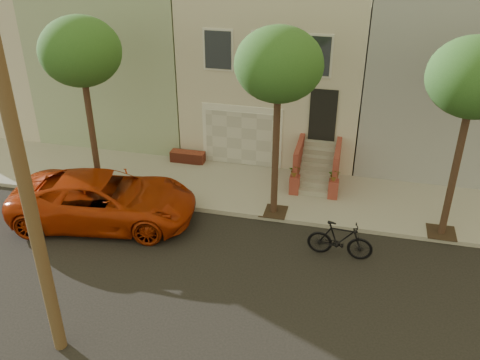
# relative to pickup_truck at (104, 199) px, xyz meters

# --- Properties ---
(ground) EXTENTS (90.00, 90.00, 0.00)m
(ground) POSITION_rel_pickup_truck_xyz_m (4.44, -2.25, -0.84)
(ground) COLOR black
(ground) RESTS_ON ground
(sidewalk) EXTENTS (40.00, 3.70, 0.15)m
(sidewalk) POSITION_rel_pickup_truck_xyz_m (4.44, 3.10, -0.77)
(sidewalk) COLOR #9A988C
(sidewalk) RESTS_ON ground
(house_row) EXTENTS (33.10, 11.70, 7.00)m
(house_row) POSITION_rel_pickup_truck_xyz_m (4.44, 8.94, 2.80)
(house_row) COLOR #BBB4A0
(house_row) RESTS_ON sidewalk
(tree_left) EXTENTS (2.70, 2.57, 6.30)m
(tree_left) POSITION_rel_pickup_truck_xyz_m (-1.06, 1.65, 4.41)
(tree_left) COLOR #2D2116
(tree_left) RESTS_ON sidewalk
(tree_mid) EXTENTS (2.70, 2.57, 6.30)m
(tree_mid) POSITION_rel_pickup_truck_xyz_m (5.44, 1.65, 4.41)
(tree_mid) COLOR #2D2116
(tree_mid) RESTS_ON sidewalk
(tree_right) EXTENTS (2.70, 2.57, 6.30)m
(tree_right) POSITION_rel_pickup_truck_xyz_m (10.94, 1.65, 4.41)
(tree_right) COLOR #2D2116
(tree_right) RESTS_ON sidewalk
(pickup_truck) EXTENTS (6.42, 3.69, 1.68)m
(pickup_truck) POSITION_rel_pickup_truck_xyz_m (0.00, 0.00, 0.00)
(pickup_truck) COLOR #A42C09
(pickup_truck) RESTS_ON ground
(motorcycle) EXTENTS (2.00, 0.66, 1.19)m
(motorcycle) POSITION_rel_pickup_truck_xyz_m (7.79, -0.18, -0.25)
(motorcycle) COLOR black
(motorcycle) RESTS_ON ground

